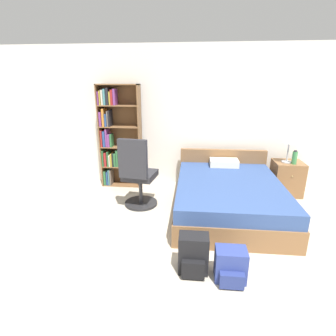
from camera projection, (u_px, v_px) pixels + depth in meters
name	position (u px, v px, depth m)	size (l,w,h in m)	color
ground_plane	(201.00, 319.00, 2.25)	(14.00, 14.00, 0.00)	#BCB29E
wall_back	(200.00, 118.00, 4.90)	(9.00, 0.06, 2.60)	white
bookshelf	(115.00, 136.00, 4.94)	(0.76, 0.29, 1.92)	brown
bed	(228.00, 195.00, 4.11)	(1.58, 2.10, 0.76)	brown
office_chair	(138.00, 176.00, 4.12)	(0.55, 0.62, 1.16)	#232326
nightstand	(287.00, 178.00, 4.71)	(0.49, 0.49, 0.61)	brown
table_lamp	(290.00, 140.00, 4.46)	(0.23, 0.23, 0.51)	#B2B2B7
water_bottle	(295.00, 158.00, 4.46)	(0.08, 0.08, 0.24)	#3F8C4C
backpack_black	(193.00, 255.00, 2.76)	(0.31, 0.28, 0.43)	black
backpack_blue	(231.00, 266.00, 2.66)	(0.31, 0.29, 0.35)	navy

